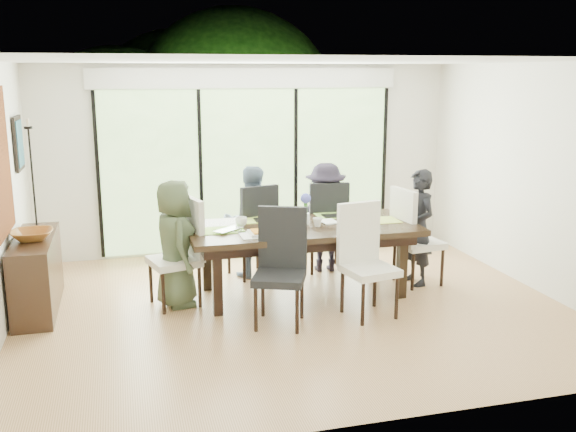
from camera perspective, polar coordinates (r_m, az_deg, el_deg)
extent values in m
cube|color=#99653D|center=(7.29, 0.51, -8.15)|extent=(6.00, 5.00, 0.01)
cube|color=white|center=(6.81, 0.55, 13.66)|extent=(6.00, 5.00, 0.01)
cube|color=silver|center=(9.34, -3.55, 5.06)|extent=(6.00, 0.02, 2.70)
cube|color=white|center=(4.61, 8.80, -3.09)|extent=(6.00, 0.02, 2.70)
cube|color=silver|center=(8.24, 21.20, 3.19)|extent=(0.02, 5.00, 2.70)
cube|color=#598C3F|center=(9.32, -3.49, 4.12)|extent=(4.20, 0.02, 2.30)
cube|color=white|center=(9.21, -3.59, 12.13)|extent=(4.40, 0.06, 0.28)
cube|color=black|center=(9.14, -16.52, 3.44)|extent=(0.05, 0.04, 2.30)
cube|color=black|center=(9.20, -7.77, 3.91)|extent=(0.05, 0.04, 2.30)
cube|color=black|center=(9.47, 0.68, 4.28)|extent=(0.05, 0.04, 2.30)
cube|color=black|center=(9.93, 8.51, 4.54)|extent=(0.05, 0.04, 2.30)
cube|color=#503622|center=(10.47, -4.41, -1.92)|extent=(6.00, 1.80, 0.10)
cube|color=#503422|center=(11.11, -5.21, 2.09)|extent=(6.00, 0.08, 0.06)
sphere|color=#14380F|center=(11.83, -14.82, 6.73)|extent=(3.20, 3.20, 3.20)
sphere|color=#14380F|center=(12.59, -4.75, 9.09)|extent=(4.00, 4.00, 4.00)
sphere|color=#14380F|center=(12.31, 4.29, 6.49)|extent=(2.80, 2.80, 2.80)
sphere|color=#14380F|center=(13.16, -9.62, 8.33)|extent=(3.60, 3.60, 3.60)
cube|color=black|center=(7.50, 1.31, -1.09)|extent=(2.67, 1.23, 0.07)
cube|color=black|center=(7.52, 1.30, -1.83)|extent=(2.45, 1.00, 0.11)
cube|color=black|center=(6.99, -6.30, -5.77)|extent=(0.10, 0.10, 0.77)
cube|color=black|center=(7.59, 10.08, -4.39)|extent=(0.10, 0.10, 0.77)
cube|color=black|center=(7.80, -7.25, -3.82)|extent=(0.10, 0.10, 0.77)
cube|color=black|center=(8.35, 7.62, -2.73)|extent=(0.10, 0.10, 0.77)
imported|color=#414D33|center=(7.26, -10.00, -2.43)|extent=(0.50, 0.72, 1.44)
imported|color=black|center=(8.05, 11.49, -1.00)|extent=(0.51, 0.72, 1.44)
imported|color=slate|center=(8.20, -3.33, -0.51)|extent=(0.71, 0.48, 1.44)
imported|color=black|center=(8.45, 3.33, -0.11)|extent=(0.72, 0.51, 1.44)
cube|color=#81B33F|center=(7.29, -5.88, -1.26)|extent=(0.49, 0.36, 0.01)
cube|color=#ABC144|center=(7.80, 8.03, -0.39)|extent=(0.49, 0.36, 0.01)
cube|color=#A6C646|center=(7.76, -2.70, -0.35)|extent=(0.49, 0.36, 0.01)
cube|color=#82B641|center=(8.02, 4.29, 0.07)|extent=(0.49, 0.36, 0.01)
cube|color=white|center=(7.08, -2.30, -1.64)|extent=(0.49, 0.36, 0.01)
cube|color=black|center=(7.73, -1.90, -0.31)|extent=(0.29, 0.20, 0.01)
cube|color=black|center=(7.96, 4.07, 0.03)|extent=(0.27, 0.19, 0.01)
cube|color=white|center=(7.66, 6.45, -0.59)|extent=(0.33, 0.25, 0.00)
cube|color=white|center=(7.07, -2.30, -1.51)|extent=(0.29, 0.29, 0.03)
cube|color=orange|center=(7.07, -2.30, -1.35)|extent=(0.22, 0.22, 0.02)
cylinder|color=silver|center=(7.54, 1.57, -0.24)|extent=(0.09, 0.09, 0.13)
cylinder|color=#337226|center=(7.51, 1.58, 0.75)|extent=(0.04, 0.04, 0.18)
sphere|color=#4F56C6|center=(7.48, 1.58, 1.59)|extent=(0.12, 0.12, 0.12)
imported|color=silver|center=(7.21, -4.98, -1.32)|extent=(0.43, 0.42, 0.03)
imported|color=white|center=(7.46, -4.18, -0.50)|extent=(0.19, 0.19, 0.11)
imported|color=white|center=(7.43, 2.64, -0.57)|extent=(0.16, 0.16, 0.10)
imported|color=white|center=(7.82, 6.75, 0.06)|extent=(0.16, 0.16, 0.11)
imported|color=white|center=(7.61, 3.02, -0.57)|extent=(0.21, 0.27, 0.02)
cube|color=black|center=(7.63, -21.42, -4.79)|extent=(0.41, 1.47, 0.82)
imported|color=brown|center=(7.42, -21.80, -1.58)|extent=(0.44, 0.44, 0.11)
cylinder|color=black|center=(7.86, -21.40, -1.04)|extent=(0.09, 0.09, 0.04)
cylinder|color=black|center=(7.75, -21.75, 3.11)|extent=(0.02, 0.02, 1.15)
cylinder|color=black|center=(7.69, -22.10, 7.29)|extent=(0.09, 0.09, 0.03)
cylinder|color=silver|center=(7.68, -22.13, 7.69)|extent=(0.03, 0.03, 0.09)
cube|color=#8D3B14|center=(7.12, -24.18, 4.41)|extent=(0.02, 1.00, 1.50)
cube|color=black|center=(8.39, -22.85, 5.97)|extent=(0.03, 0.55, 0.65)
cube|color=#194353|center=(8.39, -22.71, 5.98)|extent=(0.01, 0.45, 0.55)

